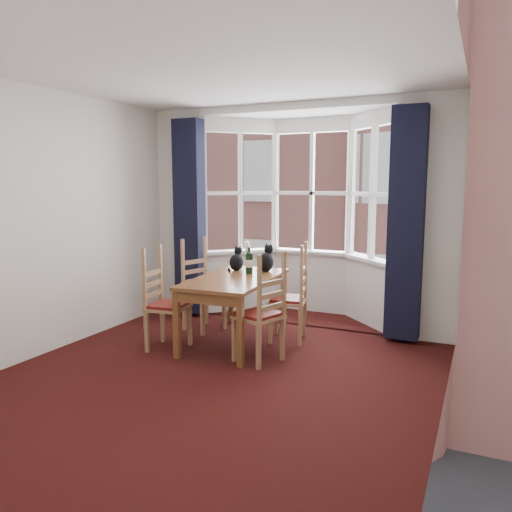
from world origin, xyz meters
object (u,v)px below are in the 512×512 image
Objects in this scene: cat_right at (266,261)px; chair_right_far at (296,301)px; chair_left_far at (199,292)px; dining_table at (235,285)px; chair_left_near at (161,306)px; cat_left at (237,261)px; chair_right_near at (265,318)px; candle_tall at (247,246)px; wine_bottle at (249,262)px.

chair_right_far is at bearing -19.40° from cat_right.
cat_right reaches higher than chair_left_far.
chair_left_near is (-0.65, -0.52, -0.20)m from dining_table.
cat_left is 0.37m from cat_right.
cat_right is at bearing 13.30° from cat_left.
chair_left_near and chair_left_far have the same top height.
cat_right is (0.36, 0.08, 0.01)m from cat_left.
chair_left_far is 2.68× the size of cat_right.
cat_right is (0.82, 1.01, 0.42)m from chair_left_near.
chair_left_near and chair_right_near have the same top height.
candle_tall reaches higher than chair_left_far.
chair_right_far is (0.03, 0.81, 0.00)m from chair_right_near.
wine_bottle is at bearing -117.91° from cat_right.
dining_table is 1.71× the size of chair_right_near.
cat_left is 0.28m from wine_bottle.
chair_left_far is 1.00× the size of chair_right_far.
wine_bottle reaches higher than dining_table.
candle_tall is (-0.67, 0.86, 0.04)m from cat_right.
chair_right_near reaches higher than dining_table.
chair_left_near is 1.53m from chair_right_far.
wine_bottle is at bearing 79.97° from dining_table.
candle_tall is (-1.11, 1.01, 0.46)m from chair_right_far.
cat_right is (0.17, 0.50, 0.22)m from dining_table.
cat_right is at bearing 62.09° from wine_bottle.
chair_left_far reaches higher than dining_table.
cat_left is at bearing 131.07° from chair_right_near.
cat_right is 1.09m from candle_tall.
cat_right is at bearing 50.98° from chair_left_near.
chair_right_far is at bearing 88.07° from chair_right_near.
chair_left_near is 1.14m from wine_bottle.
cat_left is (-0.80, 0.07, 0.40)m from chair_right_far.
dining_table is 0.50m from cat_left.
dining_table is 1.71× the size of chair_left_near.
chair_right_far is 3.01× the size of cat_left.
dining_table is 0.57m from cat_right.
candle_tall is (-0.50, 1.36, 0.26)m from dining_table.
chair_left_near is 2.68× the size of cat_right.
wine_bottle is (-0.56, -0.07, 0.43)m from chair_right_far.
chair_left_near is at bearing -89.45° from chair_left_far.
chair_right_near is 1.00× the size of chair_right_far.
wine_bottle reaches higher than chair_right_far.
chair_left_far is 2.82× the size of wine_bottle.
dining_table is 1.47m from candle_tall.
cat_left is at bearing 149.35° from wine_bottle.
dining_table is at bearing -65.41° from cat_left.
chair_left_far is 0.83m from wine_bottle.
chair_right_far is (0.61, 0.34, -0.20)m from dining_table.
chair_left_far is (-0.66, 0.31, -0.20)m from dining_table.
chair_right_near is at bearing -59.44° from candle_tall.
dining_table is 0.77m from chair_right_near.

